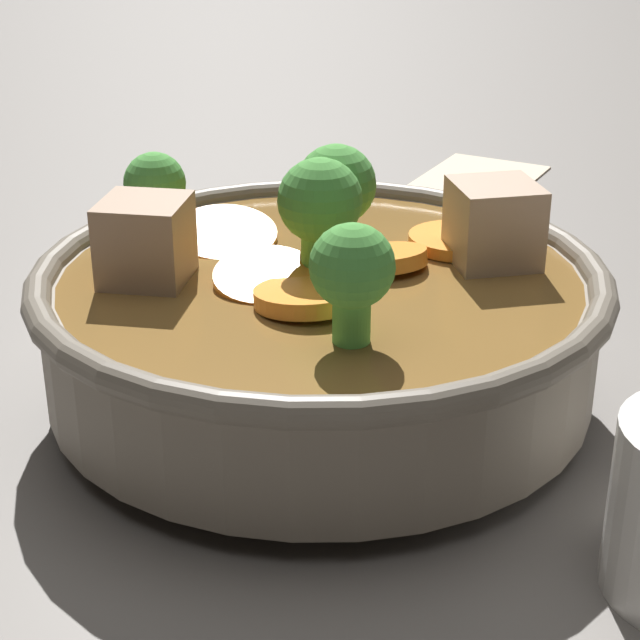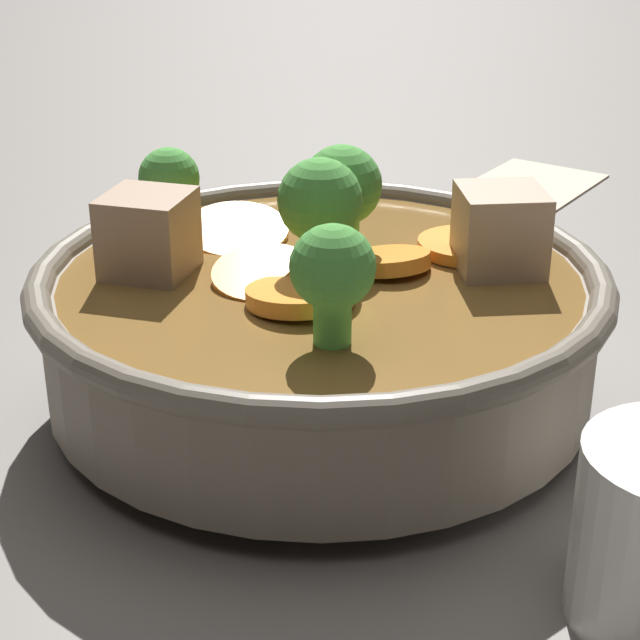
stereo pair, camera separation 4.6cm
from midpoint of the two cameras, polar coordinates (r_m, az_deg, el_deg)
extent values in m
plane|color=slate|center=(0.48, 2.76, -4.50)|extent=(3.00, 3.00, 0.00)
cylinder|color=slate|center=(0.47, 2.77, -3.97)|extent=(0.13, 0.13, 0.01)
cylinder|color=slate|center=(0.46, 2.85, -0.64)|extent=(0.23, 0.23, 0.05)
torus|color=#685F52|center=(0.45, 2.92, 2.29)|extent=(0.25, 0.25, 0.01)
cylinder|color=brown|center=(0.46, 2.88, 0.66)|extent=(0.22, 0.22, 0.03)
cylinder|color=orange|center=(0.44, -0.06, 2.30)|extent=(0.06, 0.06, 0.01)
cylinder|color=orange|center=(0.49, -1.82, 4.66)|extent=(0.07, 0.07, 0.02)
cylinder|color=orange|center=(0.48, 10.66, 3.85)|extent=(0.06, 0.06, 0.01)
cylinder|color=orange|center=(0.42, 2.03, 1.24)|extent=(0.06, 0.06, 0.01)
cylinder|color=orange|center=(0.46, 6.51, 3.09)|extent=(0.05, 0.05, 0.01)
cylinder|color=#59B84C|center=(0.39, 4.05, -0.02)|extent=(0.01, 0.01, 0.02)
sphere|color=#47933D|center=(0.38, 4.14, 2.77)|extent=(0.03, 0.03, 0.03)
cylinder|color=#59B84C|center=(0.50, -5.33, 5.50)|extent=(0.01, 0.01, 0.02)
sphere|color=#47933D|center=(0.49, -5.42, 7.51)|extent=(0.03, 0.03, 0.03)
cylinder|color=#59B84C|center=(0.47, 3.97, 4.49)|extent=(0.02, 0.02, 0.02)
sphere|color=#47933D|center=(0.46, 4.05, 7.14)|extent=(0.03, 0.03, 0.03)
cylinder|color=#59B84C|center=(0.45, 2.94, 3.56)|extent=(0.02, 0.02, 0.02)
sphere|color=#47933D|center=(0.44, 3.00, 6.36)|extent=(0.04, 0.04, 0.04)
cube|color=tan|center=(0.46, 12.41, 4.66)|extent=(0.05, 0.05, 0.04)
cube|color=#9E7F66|center=(0.45, -6.28, 4.54)|extent=(0.05, 0.05, 0.03)
cube|color=beige|center=(0.79, 12.78, 7.04)|extent=(0.12, 0.10, 0.00)
camera|label=1|loc=(0.02, -87.14, 1.31)|focal=60.00mm
camera|label=2|loc=(0.02, 92.86, -1.31)|focal=60.00mm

